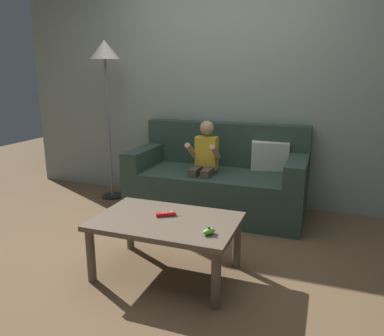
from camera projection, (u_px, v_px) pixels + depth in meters
The scene contains 8 objects.
ground_plane at pixel (166, 264), 2.80m from camera, with size 9.89×9.89×0.00m, color brown.
wall_back at pixel (226, 87), 3.96m from camera, with size 4.95×0.05×2.50m, color gray.
couch at pixel (219, 182), 3.82m from camera, with size 1.74×0.80×0.89m.
person_seated_on_couch at pixel (204, 162), 3.63m from camera, with size 0.30×0.37×0.95m.
coffee_table at pixel (166, 227), 2.58m from camera, with size 0.99×0.64×0.42m.
game_remote_red_near_edge at pixel (166, 214), 2.62m from camera, with size 0.14×0.10×0.03m.
nunchuk_lime at pixel (209, 231), 2.32m from camera, with size 0.09×0.10×0.05m.
floor_lamp at pixel (105, 63), 3.96m from camera, with size 0.32×0.32×1.74m.
Camera 1 is at (1.05, -2.31, 1.39)m, focal length 34.83 mm.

